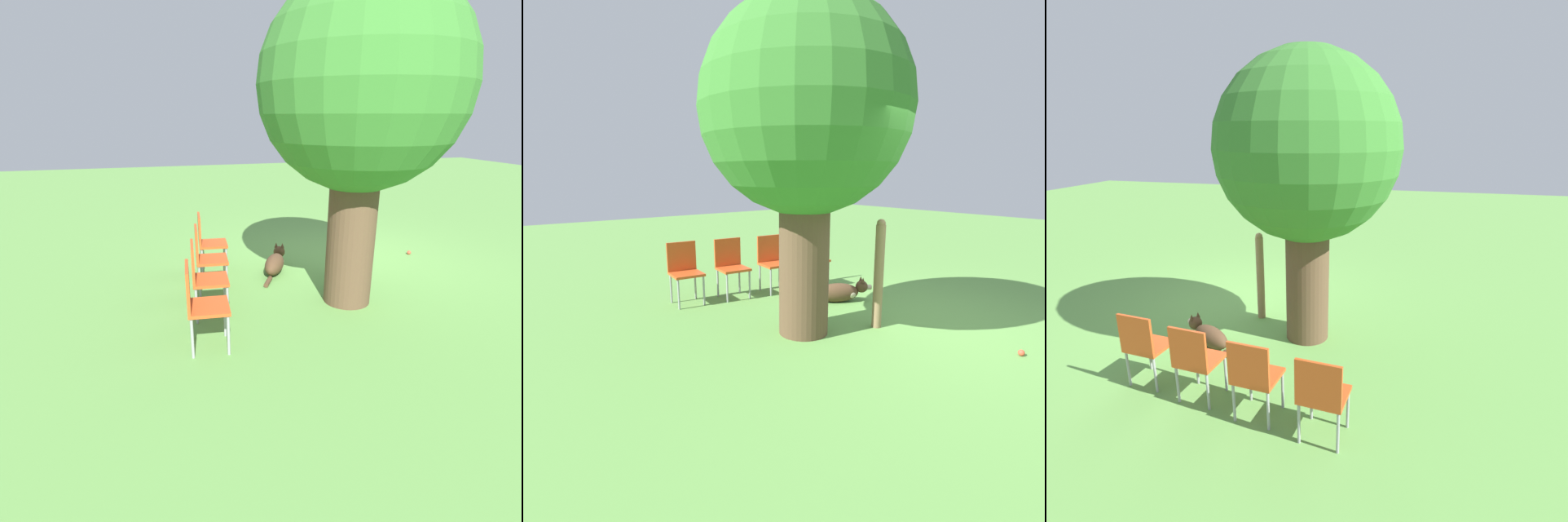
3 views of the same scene
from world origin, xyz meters
TOP-DOWN VIEW (x-y plane):
  - ground_plane at (0.00, 0.00)m, footprint 30.00×30.00m
  - oak_tree at (0.66, 1.19)m, footprint 2.37×2.37m
  - dog at (1.25, -0.06)m, footprint 0.63×1.02m
  - fence_post at (0.23, 0.33)m, footprint 0.12×0.12m
  - red_chair_0 at (2.25, -0.32)m, footprint 0.46×0.48m
  - red_chair_1 at (2.38, 0.40)m, footprint 0.46×0.48m
  - red_chair_2 at (2.52, 1.12)m, footprint 0.46×0.48m
  - red_chair_3 at (2.65, 1.83)m, footprint 0.46×0.48m
  - tennis_ball at (-1.28, -0.24)m, footprint 0.07×0.07m

SIDE VIEW (x-z plane):
  - ground_plane at x=0.00m, z-range 0.00..0.00m
  - tennis_ball at x=-1.28m, z-range 0.00..0.07m
  - dog at x=1.25m, z-range -0.04..0.34m
  - red_chair_0 at x=2.25m, z-range 0.08..0.99m
  - red_chair_1 at x=2.38m, z-range 0.08..0.99m
  - red_chair_2 at x=2.52m, z-range 0.08..0.99m
  - red_chair_3 at x=2.65m, z-range 0.08..0.99m
  - fence_post at x=0.23m, z-range 0.01..1.39m
  - oak_tree at x=0.66m, z-range 0.64..4.44m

